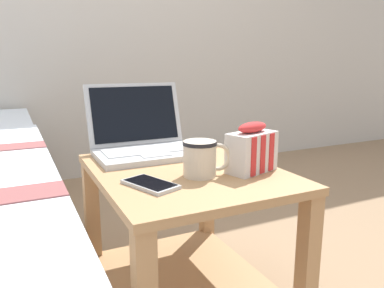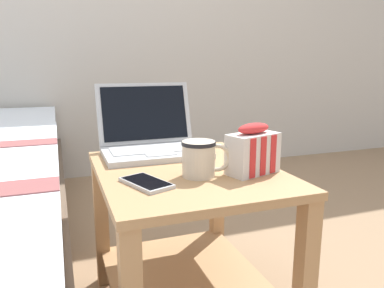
{
  "view_description": "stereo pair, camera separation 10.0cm",
  "coord_description": "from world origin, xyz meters",
  "px_view_note": "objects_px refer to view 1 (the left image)",
  "views": [
    {
      "loc": [
        -0.42,
        -0.92,
        0.76
      ],
      "look_at": [
        0.0,
        -0.04,
        0.55
      ],
      "focal_mm": 35.0,
      "sensor_mm": 36.0,
      "label": 1
    },
    {
      "loc": [
        -0.33,
        -0.96,
        0.76
      ],
      "look_at": [
        0.0,
        -0.04,
        0.55
      ],
      "focal_mm": 35.0,
      "sensor_mm": 36.0,
      "label": 2
    }
  ],
  "objects_px": {
    "snack_bag": "(252,150)",
    "cell_phone": "(150,184)",
    "mug_front_left": "(201,157)",
    "laptop": "(144,140)"
  },
  "relations": [
    {
      "from": "snack_bag",
      "to": "cell_phone",
      "type": "height_order",
      "value": "snack_bag"
    },
    {
      "from": "cell_phone",
      "to": "snack_bag",
      "type": "bearing_deg",
      "value": -0.32
    },
    {
      "from": "mug_front_left",
      "to": "laptop",
      "type": "bearing_deg",
      "value": 100.02
    },
    {
      "from": "laptop",
      "to": "mug_front_left",
      "type": "relative_size",
      "value": 2.55
    },
    {
      "from": "laptop",
      "to": "mug_front_left",
      "type": "distance_m",
      "value": 0.31
    },
    {
      "from": "laptop",
      "to": "cell_phone",
      "type": "distance_m",
      "value": 0.34
    },
    {
      "from": "snack_bag",
      "to": "cell_phone",
      "type": "xyz_separation_m",
      "value": [
        -0.29,
        0.0,
        -0.06
      ]
    },
    {
      "from": "cell_phone",
      "to": "laptop",
      "type": "bearing_deg",
      "value": 73.53
    },
    {
      "from": "laptop",
      "to": "cell_phone",
      "type": "xyz_separation_m",
      "value": [
        -0.1,
        -0.32,
        -0.04
      ]
    },
    {
      "from": "snack_bag",
      "to": "cell_phone",
      "type": "distance_m",
      "value": 0.3
    }
  ]
}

